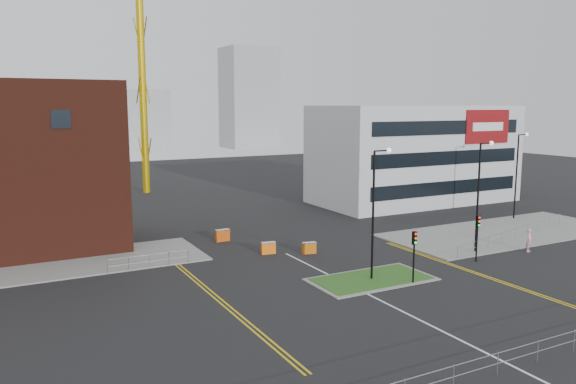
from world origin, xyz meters
The scene contains 26 objects.
ground centered at (0.00, 0.00, 0.00)m, with size 200.00×200.00×0.00m, color black.
pavement_left centered at (-20.00, 22.00, 0.06)m, with size 28.00×8.00×0.12m, color slate.
pavement_right centered at (22.00, 14.00, 0.06)m, with size 24.00×10.00×0.12m, color slate.
island_kerb centered at (2.00, 8.00, 0.04)m, with size 8.60×4.60×0.08m, color slate.
grass_island centered at (2.00, 8.00, 0.06)m, with size 8.00×4.00×0.12m, color #1C4918.
office_block centered at (26.01, 31.97, 6.00)m, with size 25.00×12.20×12.00m.
streetlamp_island centered at (2.22, 8.00, 5.41)m, with size 1.46×0.36×9.18m.
streetlamp_right_near centered at (14.22, 10.00, 5.41)m, with size 1.46×0.36×9.18m.
streetlamp_right_far centered at (28.22, 18.00, 5.41)m, with size 1.46×0.36×9.18m.
traffic_light_island centered at (4.00, 5.98, 2.57)m, with size 0.28×0.33×3.65m.
traffic_light_right centered at (12.00, 7.98, 2.57)m, with size 0.28×0.33×3.65m.
railing_front centered at (0.00, -6.00, 0.78)m, with size 24.05×0.05×1.10m.
railing_left centered at (-11.00, 18.00, 0.74)m, with size 6.05×0.05×1.10m.
railing_right centered at (20.50, 11.50, 0.78)m, with size 19.05×5.05×1.10m.
centre_line centered at (0.00, 2.00, 0.01)m, with size 0.15×30.00×0.01m, color silver.
yellow_left_a centered at (-9.00, 10.00, 0.01)m, with size 0.12×24.00×0.01m, color gold.
yellow_left_b centered at (-8.70, 10.00, 0.01)m, with size 0.12×24.00×0.01m, color gold.
yellow_right_a centered at (9.50, 6.00, 0.01)m, with size 0.12×20.00×0.01m, color gold.
yellow_right_b centered at (9.80, 6.00, 0.01)m, with size 0.12×20.00×0.01m, color gold.
skyline_b centered at (10.00, 130.00, 8.00)m, with size 24.00×12.00×16.00m, color gray.
skyline_c centered at (45.00, 125.00, 14.00)m, with size 14.00×12.00×28.00m, color gray.
skyline_d centered at (-8.00, 140.00, 6.00)m, with size 30.00×12.00×12.00m, color gray.
pedestrian centered at (18.08, 8.07, 0.98)m, with size 0.72×0.47×1.96m, color pink.
barrier_left centered at (-3.06, 23.42, 0.59)m, with size 1.30×0.48×1.08m.
barrier_mid centered at (-1.32, 17.62, 0.54)m, with size 1.21×0.54×0.99m.
barrier_right centered at (1.68, 16.12, 0.52)m, with size 1.19×0.59×0.95m.
Camera 1 is at (-20.80, -22.55, 12.06)m, focal length 35.00 mm.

